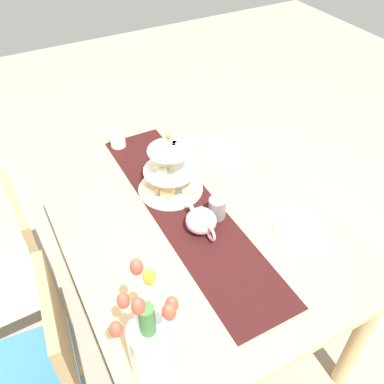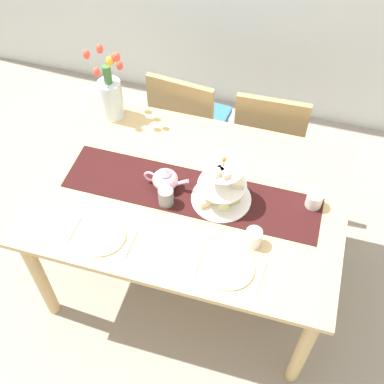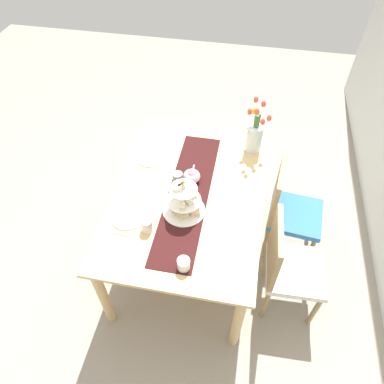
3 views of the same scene
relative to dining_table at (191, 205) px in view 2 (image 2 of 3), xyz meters
name	(u,v)px [view 2 (image 2 of 3)]	position (x,y,z in m)	size (l,w,h in m)	color
ground_plane	(191,270)	(0.00, 0.00, -0.68)	(8.00, 8.00, 0.00)	gray
dining_table	(191,205)	(0.00, 0.00, 0.00)	(1.55, 1.09, 0.78)	tan
chair_left	(188,121)	(-0.25, 0.77, -0.17)	(0.46, 0.46, 0.91)	#9C8254
chair_right	(269,137)	(0.28, 0.77, -0.17)	(0.44, 0.44, 0.91)	#9C8254
table_runner	(191,192)	(0.00, 0.00, 0.10)	(1.30, 0.30, 0.00)	black
tiered_cake_stand	(222,188)	(0.16, 0.00, 0.19)	(0.30, 0.30, 0.30)	beige
teapot	(165,179)	(-0.14, 0.00, 0.16)	(0.24, 0.13, 0.14)	#E5A8BC
tulip_vase	(111,94)	(-0.59, 0.42, 0.26)	(0.19, 0.19, 0.45)	silver
cream_jug	(314,200)	(0.60, 0.09, 0.14)	(0.08, 0.08, 0.09)	white
dinner_plate_left	(102,236)	(-0.33, -0.37, 0.11)	(0.23, 0.23, 0.01)	white
fork_left	(73,229)	(-0.48, -0.37, 0.11)	(0.02, 0.15, 0.01)	silver
knife_left	(131,243)	(-0.19, -0.37, 0.11)	(0.01, 0.17, 0.01)	silver
dinner_plate_right	(229,268)	(0.29, -0.37, 0.11)	(0.23, 0.23, 0.01)	white
fork_right	(198,260)	(0.14, -0.37, 0.11)	(0.02, 0.15, 0.01)	silver
knife_right	(261,276)	(0.43, -0.37, 0.11)	(0.01, 0.17, 0.01)	silver
mug_grey	(166,197)	(-0.10, -0.10, 0.15)	(0.08, 0.08, 0.10)	slate
mug_white_text	(253,238)	(0.36, -0.21, 0.15)	(0.08, 0.08, 0.10)	white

